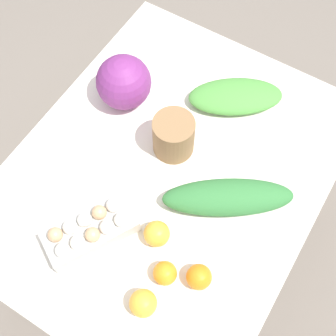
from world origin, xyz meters
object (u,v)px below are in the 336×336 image
Objects in this scene: greens_bunch_chard at (228,197)px; orange_2 at (143,303)px; orange_1 at (165,273)px; egg_carton at (90,231)px; orange_3 at (157,234)px; cabbage_purple at (124,82)px; greens_bunch_kale at (235,96)px; paper_bag at (174,136)px; orange_0 at (199,277)px.

orange_2 is at bearing -6.92° from greens_bunch_chard.
egg_carton is at bearing -87.78° from orange_1.
orange_2 and orange_3 have the same top height.
egg_carton reaches higher than greens_bunch_chard.
cabbage_purple reaches higher than orange_3.
cabbage_purple is at bearing -60.29° from greens_bunch_kale.
paper_bag is 0.28m from greens_bunch_kale.
orange_3 is at bearing -158.42° from orange_2.
paper_bag reaches higher than orange_1.
greens_bunch_kale is at bearing -169.77° from orange_1.
orange_3 is (-0.19, -0.07, -0.00)m from orange_2.
egg_carton is 0.42m from greens_bunch_chard.
orange_3 is at bearing 22.49° from paper_bag.
greens_bunch_kale is 4.68× the size of orange_1.
greens_bunch_kale is (-0.19, 0.33, -0.06)m from cabbage_purple.
egg_carton is at bearing -60.70° from orange_3.
orange_0 is (-0.05, 0.34, -0.01)m from egg_carton.
egg_carton reaches higher than orange_2.
greens_bunch_kale is at bearing -176.37° from orange_3.
egg_carton is at bearing -110.78° from orange_2.
orange_0 is at bearing 74.95° from orange_3.
orange_3 reaches higher than greens_bunch_kale.
cabbage_purple is 0.58× the size of greens_bunch_kale.
greens_bunch_kale is 0.75m from orange_2.
orange_0 is 0.17m from orange_2.
paper_bag is 0.32m from orange_3.
egg_carton is at bearing -6.98° from paper_bag.
orange_2 reaches higher than orange_1.
orange_1 is 0.10m from orange_2.
paper_bag is 1.80× the size of orange_3.
cabbage_purple is 0.51m from egg_carton.
orange_0 reaches higher than orange_1.
orange_1 is (-0.01, 0.25, -0.01)m from egg_carton.
orange_0 is at bearing 146.73° from orange_2.
paper_bag reaches higher than orange_3.
greens_bunch_chard is 5.12× the size of orange_3.
orange_0 is 0.17m from orange_3.
cabbage_purple is at bearing -108.72° from greens_bunch_chard.
paper_bag is 0.43m from orange_1.
orange_2 is (0.74, 0.11, 0.01)m from greens_bunch_kale.
orange_0 is at bearing 10.14° from greens_bunch_chard.
greens_bunch_chard is (0.08, 0.24, -0.03)m from paper_bag.
cabbage_purple is at bearing 51.43° from egg_carton.
cabbage_purple is 0.52m from orange_3.
paper_bag is 1.80× the size of orange_2.
greens_bunch_kale is 4.39× the size of orange_0.
orange_0 is (0.34, 0.29, -0.03)m from paper_bag.
paper_bag is at bearing -139.53° from orange_0.
greens_bunch_kale is 0.64m from orange_0.
orange_0 reaches higher than greens_bunch_kale.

